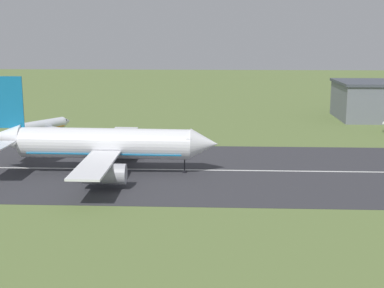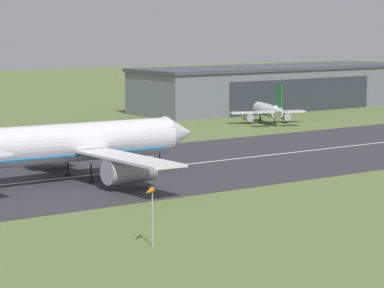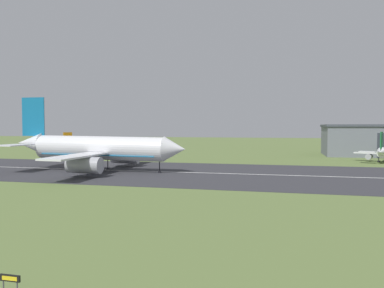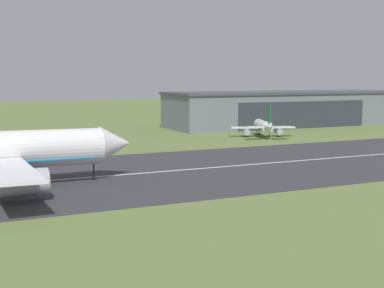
% 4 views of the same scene
% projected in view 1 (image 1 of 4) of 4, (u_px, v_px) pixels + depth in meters
% --- Properties ---
extents(runway_strip, '(518.60, 49.08, 0.06)m').
position_uv_depth(runway_strip, '(226.00, 170.00, 111.56)').
color(runway_strip, '#333338').
rests_on(runway_strip, ground_plane).
extents(runway_centreline, '(466.74, 0.70, 0.01)m').
position_uv_depth(runway_centreline, '(226.00, 170.00, 111.55)').
color(runway_centreline, silver).
rests_on(runway_centreline, runway_strip).
extents(airplane_landing, '(47.66, 49.21, 19.70)m').
position_uv_depth(airplane_landing, '(104.00, 144.00, 108.91)').
color(airplane_landing, white).
rests_on(airplane_landing, ground_plane).
extents(airplane_parked_west, '(19.66, 20.76, 9.74)m').
position_uv_depth(airplane_parked_west, '(43.00, 126.00, 149.27)').
color(airplane_parked_west, silver).
rests_on(airplane_parked_west, ground_plane).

